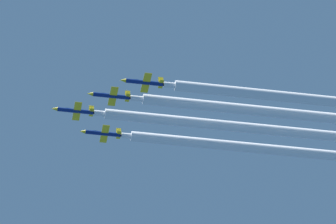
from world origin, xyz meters
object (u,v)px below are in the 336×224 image
at_px(jet_lead, 74,111).
at_px(jet_right_wingman, 102,133).
at_px(jet_left_wingman, 110,96).
at_px(jet_outer_left, 143,82).

xyz_separation_m(jet_lead, jet_right_wingman, (7.93, -9.01, -1.32)).
bearing_deg(jet_lead, jet_right_wingman, -48.63).
relative_size(jet_lead, jet_left_wingman, 1.00).
relative_size(jet_left_wingman, jet_right_wingman, 1.00).
height_order(jet_lead, jet_outer_left, jet_lead).
xyz_separation_m(jet_lead, jet_left_wingman, (-10.04, -9.23, -1.08)).
bearing_deg(jet_left_wingman, jet_outer_left, -135.34).
bearing_deg(jet_outer_left, jet_lead, 43.56).
bearing_deg(jet_left_wingman, jet_right_wingman, 0.71).
relative_size(jet_right_wingman, jet_outer_left, 1.00).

